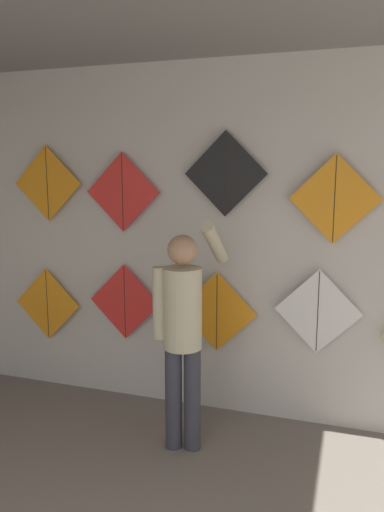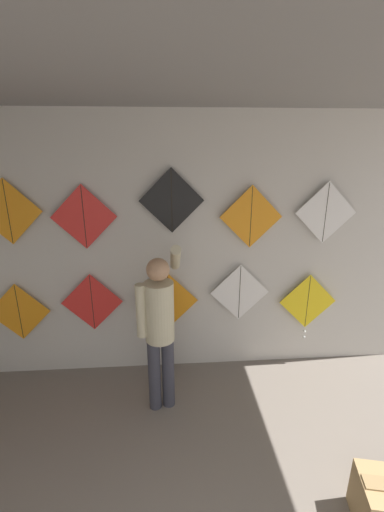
# 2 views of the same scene
# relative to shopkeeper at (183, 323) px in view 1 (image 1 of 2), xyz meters

# --- Properties ---
(back_panel) EXTENTS (5.29, 0.06, 2.80)m
(back_panel) POSITION_rel_shopkeeper_xyz_m (0.11, 0.67, 0.47)
(back_panel) COLOR beige
(back_panel) RESTS_ON ground
(shopkeeper) EXTENTS (0.41, 0.60, 1.65)m
(shopkeeper) POSITION_rel_shopkeeper_xyz_m (0.00, 0.00, 0.00)
(shopkeeper) COLOR #383842
(shopkeeper) RESTS_ON ground
(kite_0) EXTENTS (0.65, 0.01, 0.65)m
(kite_0) POSITION_rel_shopkeeper_xyz_m (-1.50, 0.58, -0.15)
(kite_0) COLOR orange
(kite_1) EXTENTS (0.65, 0.01, 0.65)m
(kite_1) POSITION_rel_shopkeeper_xyz_m (-0.73, 0.58, -0.06)
(kite_1) COLOR red
(kite_2) EXTENTS (0.65, 0.01, 0.65)m
(kite_2) POSITION_rel_shopkeeper_xyz_m (0.08, 0.58, -0.08)
(kite_2) COLOR orange
(kite_3) EXTENTS (0.65, 0.01, 0.65)m
(kite_3) POSITION_rel_shopkeeper_xyz_m (0.86, 0.58, -0.00)
(kite_3) COLOR white
(kite_5) EXTENTS (0.65, 0.01, 0.65)m
(kite_5) POSITION_rel_shopkeeper_xyz_m (-1.44, 0.58, 0.93)
(kite_5) COLOR orange
(kite_6) EXTENTS (0.65, 0.01, 0.65)m
(kite_6) POSITION_rel_shopkeeper_xyz_m (-0.73, 0.58, 0.86)
(kite_6) COLOR red
(kite_7) EXTENTS (0.65, 0.01, 0.65)m
(kite_7) POSITION_rel_shopkeeper_xyz_m (0.14, 0.58, 1.01)
(kite_7) COLOR black
(kite_8) EXTENTS (0.65, 0.01, 0.65)m
(kite_8) POSITION_rel_shopkeeper_xyz_m (0.94, 0.58, 0.84)
(kite_8) COLOR orange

